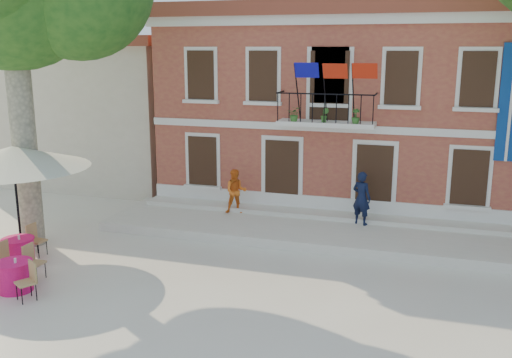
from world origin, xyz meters
The scene contains 9 objects.
ground centered at (0.00, 0.00, 0.00)m, with size 90.00×90.00×0.00m, color beige.
main_building centered at (2.00, 9.99, 3.78)m, with size 13.50×9.59×7.50m.
neighbor_west centered at (-9.50, 11.00, 3.22)m, with size 9.40×9.40×6.40m.
terrace centered at (2.00, 4.40, 0.15)m, with size 14.00×3.40×0.30m, color silver.
patio_umbrella centered at (-6.07, 0.22, 2.88)m, with size 4.31×4.31×3.21m.
pedestrian_navy centered at (3.31, 5.08, 1.18)m, with size 0.64×0.42×1.77m, color black.
pedestrian_orange centered at (-1.00, 5.06, 1.08)m, with size 0.76×0.59×1.56m, color orange.
cafe_table_0 centered at (-5.47, -0.60, 0.42)m, with size 0.90×1.94×0.95m.
cafe_table_1 centered at (-4.36, -2.09, 0.43)m, with size 1.87×1.64×0.95m.
Camera 1 is at (5.34, -13.01, 5.96)m, focal length 40.00 mm.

